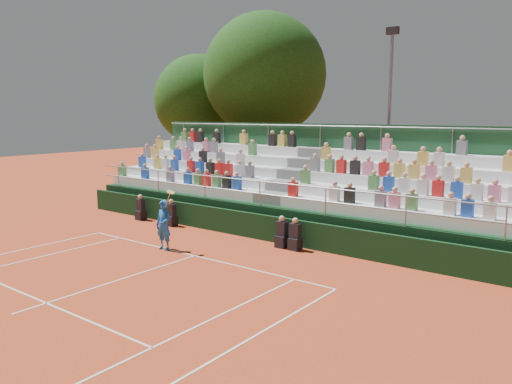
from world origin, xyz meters
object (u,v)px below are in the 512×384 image
Objects in this scene: tree_east at (265,75)px; tree_west at (199,100)px; floodlight_mast at (390,107)px; tennis_player at (164,225)px.

tree_west is at bearing -179.60° from tree_east.
tree_east is 9.00m from floodlight_mast.
tree_west is 14.32m from floodlight_mast.
tree_west is 0.98× the size of floodlight_mast.
tennis_player is at bearing -50.63° from tree_west.
floodlight_mast is at bearing -5.04° from tree_west.
tree_east is 1.22× the size of floodlight_mast.
floodlight_mast reaches higher than tennis_player.
tennis_player is at bearing -105.24° from floodlight_mast.
tree_east is at bearing 111.89° from tennis_player.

